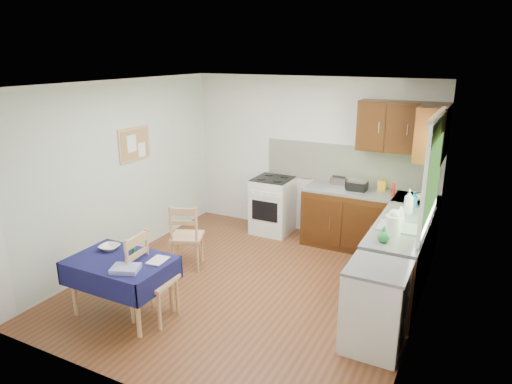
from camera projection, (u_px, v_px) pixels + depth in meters
The scene contains 33 objects.
floor at pixel (248, 285), 5.80m from camera, with size 4.20×4.20×0.00m, color #513215.
ceiling at pixel (247, 84), 5.07m from camera, with size 4.00×4.20×0.02m, color white.
wall_back at pixel (310, 157), 7.22m from camera, with size 4.00×0.02×2.50m, color silver.
wall_front at pixel (125, 260), 3.64m from camera, with size 4.00×0.02×2.50m, color silver.
wall_left at pixel (120, 172), 6.30m from camera, with size 0.02×4.20×2.50m, color silver.
wall_right at pixel (424, 218), 4.57m from camera, with size 0.02×4.20×2.50m, color silver.
base_cabinets at pixel (380, 239), 6.16m from camera, with size 1.90×2.30×0.86m.
worktop_back at pixel (370, 193), 6.62m from camera, with size 1.90×0.60×0.04m, color slate.
worktop_right at pixel (402, 226), 5.36m from camera, with size 0.60×1.70×0.04m, color slate.
worktop_corner at pixel (416, 199), 6.34m from camera, with size 0.60×0.60×0.04m, color slate.
splashback at pixel (350, 165), 6.94m from camera, with size 2.70×0.02×0.60m, color white.
upper_cabinets at pixel (410, 129), 6.13m from camera, with size 1.20×0.85×0.70m.
stove at pixel (273, 205), 7.41m from camera, with size 0.60×0.61×0.92m.
window at pixel (434, 164), 5.06m from camera, with size 0.04×1.48×1.26m.
fridge at pixel (375, 308), 4.46m from camera, with size 0.58×0.60×0.89m.
corkboard at pixel (135, 144), 6.44m from camera, with size 0.04×0.62×0.47m.
dining_table at pixel (121, 268), 5.02m from camera, with size 1.11×0.75×0.67m.
chair_far at pixel (186, 234), 6.14m from camera, with size 0.54×0.54×0.93m.
chair_near at pixel (149, 275), 4.95m from camera, with size 0.46×0.46×0.98m.
toaster at pixel (339, 182), 6.78m from camera, with size 0.24×0.15×0.18m.
sandwich_press at pixel (357, 185), 6.68m from camera, with size 0.27×0.23×0.16m.
sauce_bottle at pixel (393, 190), 6.37m from camera, with size 0.04×0.04×0.20m, color red.
yellow_packet at pixel (382, 186), 6.65m from camera, with size 0.11×0.08×0.15m, color gold.
dish_rack at pixel (399, 226), 5.23m from camera, with size 0.46×0.35×0.22m.
kettle at pixel (393, 223), 5.02m from camera, with size 0.18×0.18×0.30m.
cup at pixel (420, 197), 6.21m from camera, with size 0.12×0.12×0.09m, color white.
soap_bottle_a at pixel (409, 202), 5.66m from camera, with size 0.12×0.12×0.32m, color white.
soap_bottle_b at pixel (413, 199), 5.96m from camera, with size 0.09×0.10×0.21m, color #1C6AA6.
soap_bottle_c at pixel (384, 235), 4.84m from camera, with size 0.13×0.13×0.17m, color #25893B.
plate_bowl at pixel (110, 247), 5.23m from camera, with size 0.22×0.22×0.05m, color beige.
book at pixel (151, 259), 4.96m from camera, with size 0.17×0.24×0.02m, color white.
spice_jar at pixel (133, 250), 5.13m from camera, with size 0.04×0.04×0.08m, color #23822A.
tea_towel at pixel (126, 269), 4.71m from camera, with size 0.28×0.22×0.05m, color #2A2F9A.
Camera 1 is at (2.44, -4.59, 2.83)m, focal length 32.00 mm.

